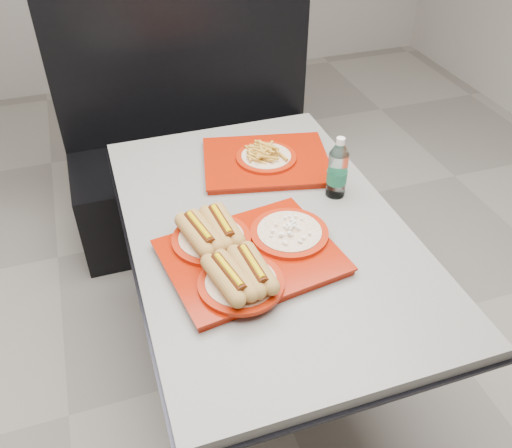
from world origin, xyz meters
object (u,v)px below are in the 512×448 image
object	(u,v)px
diner_table	(265,260)
booth_bench	(197,152)
water_bottle	(337,171)
tray_near	(244,252)
tray_far	(266,159)

from	to	relation	value
diner_table	booth_bench	world-z (taller)	booth_bench
water_bottle	tray_near	bearing A→B (deg)	-150.10
tray_near	tray_far	distance (m)	0.56
tray_near	water_bottle	size ratio (longest dim) A/B	2.46
tray_near	booth_bench	bearing A→B (deg)	84.28
tray_far	water_bottle	world-z (taller)	water_bottle
diner_table	water_bottle	distance (m)	0.41
booth_bench	tray_near	distance (m)	1.31
booth_bench	water_bottle	distance (m)	1.14
water_bottle	tray_far	bearing A→B (deg)	122.96
diner_table	tray_near	size ratio (longest dim) A/B	2.50
tray_near	water_bottle	distance (m)	0.49
diner_table	booth_bench	distance (m)	1.11
tray_near	water_bottle	xyz separation A→B (m)	(0.42, 0.24, 0.06)
tray_far	tray_near	bearing A→B (deg)	-116.20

